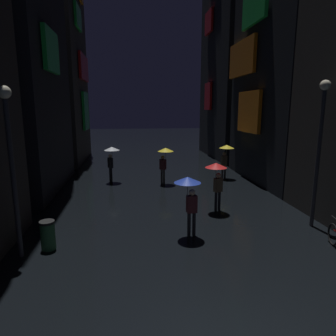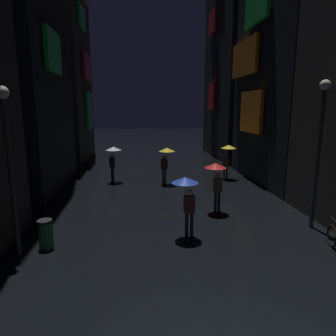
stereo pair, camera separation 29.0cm
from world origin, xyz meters
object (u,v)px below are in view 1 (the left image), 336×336
pedestrian_foreground_right_yellow (226,152)px  pedestrian_midstreet_left_red (217,173)px  pedestrian_midstreet_centre_blue (189,190)px  streetlamp_right_near (320,137)px  streetlamp_left_near (11,152)px  trash_bin (48,235)px  pedestrian_far_right_clear (111,154)px  pedestrian_foreground_left_yellow (165,156)px

pedestrian_foreground_right_yellow → pedestrian_midstreet_left_red: bearing=-111.4°
pedestrian_midstreet_centre_blue → pedestrian_midstreet_left_red: same height
pedestrian_midstreet_left_red → streetlamp_right_near: size_ratio=0.40×
pedestrian_foreground_right_yellow → streetlamp_left_near: 12.84m
streetlamp_left_near → trash_bin: (0.70, 0.37, -2.67)m
pedestrian_midstreet_left_red → pedestrian_far_right_clear: same height
streetlamp_left_near → streetlamp_right_near: bearing=6.3°
streetlamp_left_near → trash_bin: streetlamp_left_near is taller
pedestrian_foreground_right_yellow → streetlamp_left_near: (-9.14, -8.89, 1.47)m
pedestrian_midstreet_left_red → streetlamp_left_near: streetlamp_left_near is taller
pedestrian_midstreet_centre_blue → streetlamp_left_near: streetlamp_left_near is taller
pedestrian_midstreet_centre_blue → pedestrian_midstreet_left_red: 2.88m
pedestrian_far_right_clear → streetlamp_right_near: streetlamp_right_near is taller
pedestrian_far_right_clear → trash_bin: bearing=-100.0°
trash_bin → pedestrian_far_right_clear: bearing=80.0°
pedestrian_midstreet_left_red → trash_bin: 6.86m
pedestrian_foreground_right_yellow → pedestrian_midstreet_centre_blue: (-3.92, -8.14, 0.00)m
pedestrian_midstreet_left_red → pedestrian_foreground_left_yellow: size_ratio=1.00×
pedestrian_midstreet_left_red → streetlamp_right_near: streetlamp_right_near is taller
pedestrian_midstreet_left_red → streetlamp_left_near: (-6.87, -3.12, 1.47)m
pedestrian_midstreet_centre_blue → streetlamp_right_near: streetlamp_right_near is taller
pedestrian_foreground_left_yellow → trash_bin: 9.02m
streetlamp_left_near → pedestrian_far_right_clear: bearing=76.1°
trash_bin → pedestrian_midstreet_left_red: bearing=24.0°
pedestrian_foreground_left_yellow → streetlamp_left_near: streetlamp_left_near is taller
pedestrian_foreground_right_yellow → pedestrian_foreground_left_yellow: 3.97m
pedestrian_midstreet_left_red → streetlamp_right_near: bearing=-32.7°
pedestrian_far_right_clear → streetlamp_left_near: 9.29m
streetlamp_left_near → trash_bin: bearing=28.1°
pedestrian_midstreet_centre_blue → trash_bin: 4.70m
pedestrian_foreground_right_yellow → streetlamp_left_near: bearing=-135.8°
pedestrian_foreground_left_yellow → streetlamp_right_near: bearing=-55.7°
trash_bin → pedestrian_midstreet_centre_blue: bearing=4.7°
pedestrian_foreground_right_yellow → streetlamp_left_near: size_ratio=0.43×
pedestrian_midstreet_left_red → trash_bin: (-6.17, -2.74, -1.20)m
pedestrian_midstreet_centre_blue → pedestrian_far_right_clear: same height
pedestrian_foreground_left_yellow → pedestrian_midstreet_centre_blue: bearing=-90.3°
pedestrian_foreground_right_yellow → trash_bin: bearing=-134.7°
pedestrian_foreground_right_yellow → pedestrian_foreground_left_yellow: bearing=-167.9°
pedestrian_midstreet_centre_blue → pedestrian_foreground_left_yellow: (0.03, 7.31, 0.00)m
pedestrian_foreground_right_yellow → pedestrian_midstreet_left_red: 6.21m
pedestrian_foreground_right_yellow → pedestrian_midstreet_centre_blue: 9.04m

